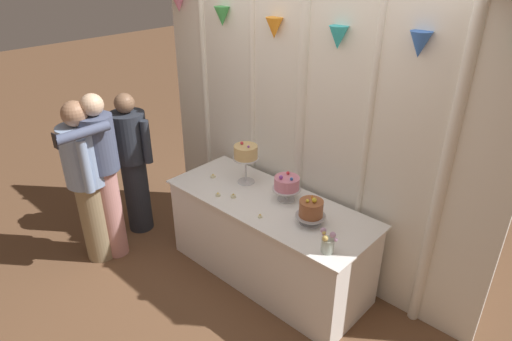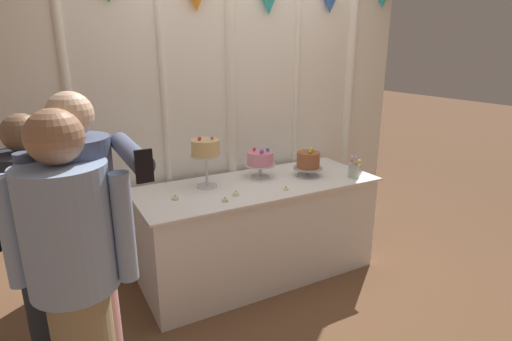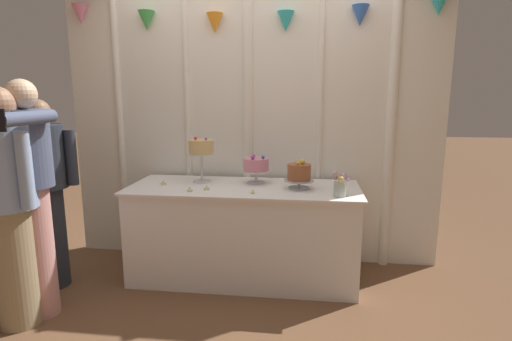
{
  "view_description": "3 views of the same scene",
  "coord_description": "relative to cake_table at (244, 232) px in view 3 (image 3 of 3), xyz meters",
  "views": [
    {
      "loc": [
        2.1,
        -2.33,
        2.74
      ],
      "look_at": [
        -0.09,
        0.04,
        1.08
      ],
      "focal_mm": 30.83,
      "sensor_mm": 36.0,
      "label": 1
    },
    {
      "loc": [
        -1.45,
        -2.52,
        1.81
      ],
      "look_at": [
        -0.04,
        0.07,
        0.91
      ],
      "focal_mm": 28.38,
      "sensor_mm": 36.0,
      "label": 2
    },
    {
      "loc": [
        0.51,
        -3.09,
        1.55
      ],
      "look_at": [
        0.1,
        0.09,
        0.93
      ],
      "focal_mm": 28.28,
      "sensor_mm": 36.0,
      "label": 3
    }
  ],
  "objects": [
    {
      "name": "tealight_far_right",
      "position": [
        0.11,
        -0.23,
        0.4
      ],
      "size": [
        0.04,
        0.04,
        0.03
      ],
      "color": "beige",
      "rests_on": "cake_table"
    },
    {
      "name": "flower_vase",
      "position": [
        0.76,
        -0.24,
        0.48
      ],
      "size": [
        0.13,
        0.11,
        0.2
      ],
      "color": "#B2C1B2",
      "rests_on": "cake_table"
    },
    {
      "name": "draped_curtain",
      "position": [
        0.02,
        0.44,
        0.9
      ],
      "size": [
        3.39,
        0.15,
        2.51
      ],
      "color": "white",
      "rests_on": "ground_plane"
    },
    {
      "name": "tealight_far_left",
      "position": [
        -0.68,
        -0.03,
        0.41
      ],
      "size": [
        0.05,
        0.05,
        0.03
      ],
      "color": "beige",
      "rests_on": "cake_table"
    },
    {
      "name": "ground_plane",
      "position": [
        0.0,
        -0.1,
        -0.4
      ],
      "size": [
        24.0,
        24.0,
        0.0
      ],
      "primitive_type": "plane",
      "color": "brown"
    },
    {
      "name": "tealight_near_right",
      "position": [
        -0.27,
        -0.16,
        0.41
      ],
      "size": [
        0.05,
        0.05,
        0.04
      ],
      "color": "beige",
      "rests_on": "cake_table"
    },
    {
      "name": "cake_display_rightmost",
      "position": [
        0.45,
        -0.02,
        0.52
      ],
      "size": [
        0.24,
        0.24,
        0.24
      ],
      "color": "#B2B2B7",
      "rests_on": "cake_table"
    },
    {
      "name": "cake_display_leftmost",
      "position": [
        -0.38,
        0.12,
        0.68
      ],
      "size": [
        0.24,
        0.24,
        0.39
      ],
      "color": "silver",
      "rests_on": "cake_table"
    },
    {
      "name": "cake_table",
      "position": [
        0.0,
        0.0,
        0.0
      ],
      "size": [
        1.89,
        0.75,
        0.79
      ],
      "color": "white",
      "rests_on": "ground_plane"
    },
    {
      "name": "cake_display_center",
      "position": [
        0.09,
        0.13,
        0.55
      ],
      "size": [
        0.25,
        0.25,
        0.25
      ],
      "color": "silver",
      "rests_on": "cake_table"
    },
    {
      "name": "guest_girl_blue_dress",
      "position": [
        -1.32,
        -0.78,
        0.52
      ],
      "size": [
        0.46,
        0.6,
        1.64
      ],
      "color": "#D6938E",
      "rests_on": "ground_plane"
    },
    {
      "name": "guest_man_pink_jacket",
      "position": [
        -1.4,
        -0.9,
        0.46
      ],
      "size": [
        0.5,
        0.48,
        1.59
      ],
      "color": "#9E8966",
      "rests_on": "ground_plane"
    },
    {
      "name": "guest_man_dark_suit",
      "position": [
        -1.52,
        -0.35,
        0.42
      ],
      "size": [
        0.51,
        0.43,
        1.51
      ],
      "color": "#282D38",
      "rests_on": "ground_plane"
    },
    {
      "name": "tealight_near_left",
      "position": [
        -0.39,
        -0.23,
        0.41
      ],
      "size": [
        0.04,
        0.04,
        0.04
      ],
      "color": "beige",
      "rests_on": "cake_table"
    }
  ]
}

